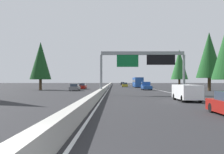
{
  "coord_description": "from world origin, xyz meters",
  "views": [
    {
      "loc": [
        -4.7,
        -1.68,
        2.14
      ],
      "look_at": [
        61.22,
        -1.07,
        3.06
      ],
      "focal_mm": 40.85,
      "sensor_mm": 36.0,
      "label": 1
    }
  ],
  "objects_px": {
    "conifer_right_far": "(179,64)",
    "conifer_left_near": "(41,61)",
    "pickup_mid_right": "(146,86)",
    "sedan_far_left": "(122,84)",
    "bus_mid_center": "(138,82)",
    "sedan_distant_a": "(125,85)",
    "sign_gantry_overhead": "(144,60)",
    "oncoming_near": "(75,87)",
    "minivan_near_right": "(187,92)",
    "conifer_right_mid": "(209,55)",
    "oncoming_far": "(82,86)"
  },
  "relations": [
    {
      "from": "conifer_right_far",
      "to": "conifer_left_near",
      "type": "bearing_deg",
      "value": 116.97
    },
    {
      "from": "pickup_mid_right",
      "to": "sedan_far_left",
      "type": "distance_m",
      "value": 60.63
    },
    {
      "from": "bus_mid_center",
      "to": "conifer_right_far",
      "type": "bearing_deg",
      "value": -110.87
    },
    {
      "from": "sedan_distant_a",
      "to": "bus_mid_center",
      "type": "distance_m",
      "value": 6.47
    },
    {
      "from": "sign_gantry_overhead",
      "to": "conifer_right_far",
      "type": "distance_m",
      "value": 41.09
    },
    {
      "from": "sign_gantry_overhead",
      "to": "oncoming_near",
      "type": "bearing_deg",
      "value": 39.04
    },
    {
      "from": "sign_gantry_overhead",
      "to": "pickup_mid_right",
      "type": "height_order",
      "value": "sign_gantry_overhead"
    },
    {
      "from": "minivan_near_right",
      "to": "sedan_distant_a",
      "type": "bearing_deg",
      "value": 3.95
    },
    {
      "from": "sedan_distant_a",
      "to": "conifer_right_mid",
      "type": "distance_m",
      "value": 36.86
    },
    {
      "from": "sedan_far_left",
      "to": "conifer_right_far",
      "type": "relative_size",
      "value": 0.39
    },
    {
      "from": "bus_mid_center",
      "to": "conifer_right_far",
      "type": "distance_m",
      "value": 13.87
    },
    {
      "from": "pickup_mid_right",
      "to": "conifer_right_far",
      "type": "xyz_separation_m",
      "value": [
        17.4,
        -12.09,
        6.03
      ]
    },
    {
      "from": "pickup_mid_right",
      "to": "oncoming_far",
      "type": "distance_m",
      "value": 16.07
    },
    {
      "from": "sedan_far_left",
      "to": "oncoming_near",
      "type": "bearing_deg",
      "value": 169.54
    },
    {
      "from": "sign_gantry_overhead",
      "to": "oncoming_near",
      "type": "height_order",
      "value": "sign_gantry_overhead"
    },
    {
      "from": "sedan_distant_a",
      "to": "oncoming_near",
      "type": "bearing_deg",
      "value": 159.84
    },
    {
      "from": "minivan_near_right",
      "to": "bus_mid_center",
      "type": "height_order",
      "value": "bus_mid_center"
    },
    {
      "from": "sedan_distant_a",
      "to": "sedan_far_left",
      "type": "relative_size",
      "value": 1.0
    },
    {
      "from": "sign_gantry_overhead",
      "to": "bus_mid_center",
      "type": "distance_m",
      "value": 43.02
    },
    {
      "from": "sign_gantry_overhead",
      "to": "oncoming_far",
      "type": "relative_size",
      "value": 2.88
    },
    {
      "from": "pickup_mid_right",
      "to": "sedan_distant_a",
      "type": "xyz_separation_m",
      "value": [
        27.04,
        3.81,
        -0.23
      ]
    },
    {
      "from": "oncoming_near",
      "to": "conifer_right_mid",
      "type": "height_order",
      "value": "conifer_right_mid"
    },
    {
      "from": "sedan_far_left",
      "to": "oncoming_near",
      "type": "distance_m",
      "value": 66.8
    },
    {
      "from": "oncoming_near",
      "to": "oncoming_far",
      "type": "distance_m",
      "value": 10.01
    },
    {
      "from": "sign_gantry_overhead",
      "to": "conifer_left_near",
      "type": "xyz_separation_m",
      "value": [
        19.79,
        21.14,
        1.5
      ]
    },
    {
      "from": "minivan_near_right",
      "to": "pickup_mid_right",
      "type": "bearing_deg",
      "value": 0.46
    },
    {
      "from": "sign_gantry_overhead",
      "to": "oncoming_near",
      "type": "distance_m",
      "value": 20.62
    },
    {
      "from": "minivan_near_right",
      "to": "bus_mid_center",
      "type": "bearing_deg",
      "value": 0.18
    },
    {
      "from": "minivan_near_right",
      "to": "oncoming_near",
      "type": "xyz_separation_m",
      "value": [
        26.72,
        15.88,
        -0.27
      ]
    },
    {
      "from": "sedan_distant_a",
      "to": "oncoming_far",
      "type": "height_order",
      "value": "same"
    },
    {
      "from": "conifer_right_mid",
      "to": "sign_gantry_overhead",
      "type": "bearing_deg",
      "value": 135.03
    },
    {
      "from": "oncoming_far",
      "to": "conifer_right_far",
      "type": "height_order",
      "value": "conifer_right_far"
    },
    {
      "from": "conifer_right_mid",
      "to": "oncoming_far",
      "type": "bearing_deg",
      "value": 70.01
    },
    {
      "from": "oncoming_near",
      "to": "conifer_right_mid",
      "type": "distance_m",
      "value": 28.98
    },
    {
      "from": "conifer_right_mid",
      "to": "oncoming_near",
      "type": "bearing_deg",
      "value": 89.74
    },
    {
      "from": "sign_gantry_overhead",
      "to": "oncoming_far",
      "type": "height_order",
      "value": "sign_gantry_overhead"
    },
    {
      "from": "minivan_near_right",
      "to": "sedan_distant_a",
      "type": "height_order",
      "value": "minivan_near_right"
    },
    {
      "from": "sedan_distant_a",
      "to": "oncoming_near",
      "type": "xyz_separation_m",
      "value": [
        -32.2,
        11.82,
        0.0
      ]
    },
    {
      "from": "sedan_distant_a",
      "to": "oncoming_near",
      "type": "distance_m",
      "value": 34.3
    },
    {
      "from": "oncoming_far",
      "to": "oncoming_near",
      "type": "bearing_deg",
      "value": -1.79
    },
    {
      "from": "bus_mid_center",
      "to": "conifer_right_mid",
      "type": "bearing_deg",
      "value": -155.45
    },
    {
      "from": "minivan_near_right",
      "to": "conifer_right_far",
      "type": "relative_size",
      "value": 0.44
    },
    {
      "from": "sedan_distant_a",
      "to": "conifer_left_near",
      "type": "distance_m",
      "value": 35.12
    },
    {
      "from": "sedan_far_left",
      "to": "conifer_right_mid",
      "type": "bearing_deg",
      "value": -166.3
    },
    {
      "from": "sedan_distant_a",
      "to": "conifer_left_near",
      "type": "bearing_deg",
      "value": 144.12
    },
    {
      "from": "oncoming_near",
      "to": "bus_mid_center",
      "type": "bearing_deg",
      "value": 149.93
    },
    {
      "from": "bus_mid_center",
      "to": "conifer_right_mid",
      "type": "height_order",
      "value": "conifer_right_mid"
    },
    {
      "from": "sign_gantry_overhead",
      "to": "conifer_left_near",
      "type": "relative_size",
      "value": 1.16
    },
    {
      "from": "minivan_near_right",
      "to": "bus_mid_center",
      "type": "xyz_separation_m",
      "value": [
        53.86,
        0.17,
        0.77
      ]
    },
    {
      "from": "oncoming_near",
      "to": "conifer_right_far",
      "type": "height_order",
      "value": "conifer_right_far"
    }
  ]
}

